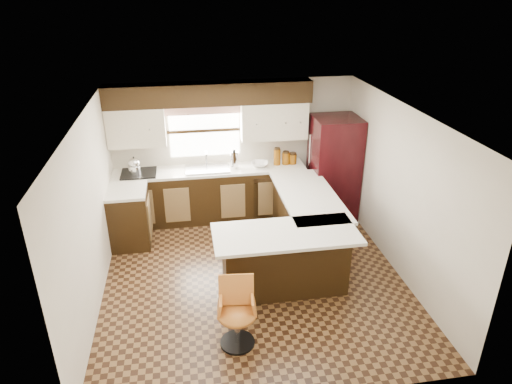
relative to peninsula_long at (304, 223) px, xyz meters
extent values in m
plane|color=#49301A|center=(-0.90, -0.62, -0.45)|extent=(4.40, 4.40, 0.00)
plane|color=silver|center=(-0.90, -0.62, 1.95)|extent=(4.40, 4.40, 0.00)
plane|color=beige|center=(-0.90, 1.58, 0.75)|extent=(4.40, 0.00, 4.40)
plane|color=beige|center=(-0.90, -2.83, 0.75)|extent=(4.40, 0.00, 4.40)
plane|color=beige|center=(-3.00, -0.62, 0.75)|extent=(0.00, 4.40, 4.40)
plane|color=beige|center=(1.20, -0.62, 0.75)|extent=(0.00, 4.40, 4.40)
cube|color=black|center=(-1.35, 1.28, 0.00)|extent=(3.30, 0.60, 0.90)
cube|color=black|center=(-2.70, 0.62, 0.00)|extent=(0.60, 0.70, 0.90)
cube|color=silver|center=(-1.35, 1.28, 0.47)|extent=(3.30, 0.60, 0.04)
cube|color=silver|center=(-2.70, 0.62, 0.47)|extent=(0.60, 0.70, 0.04)
cube|color=black|center=(-1.30, 1.40, 1.77)|extent=(3.40, 0.35, 0.36)
cube|color=beige|center=(-2.52, 1.40, 1.27)|extent=(0.94, 0.35, 0.64)
cube|color=beige|center=(-0.22, 1.40, 1.27)|extent=(1.14, 0.35, 0.64)
cube|color=white|center=(-1.40, 1.56, 1.10)|extent=(1.20, 0.02, 0.90)
cube|color=#D19B93|center=(-1.40, 1.52, 1.49)|extent=(1.30, 0.06, 0.18)
cube|color=#B2B2B7|center=(-1.40, 1.25, 0.51)|extent=(0.75, 0.45, 0.03)
cube|color=black|center=(-0.35, 0.99, -0.02)|extent=(0.58, 0.03, 0.78)
cube|color=black|center=(-2.55, 1.25, 0.51)|extent=(0.58, 0.50, 0.02)
cube|color=black|center=(0.00, 0.00, 0.00)|extent=(0.60, 1.95, 0.90)
cube|color=black|center=(-0.53, -0.97, 0.00)|extent=(1.65, 0.60, 0.90)
cube|color=silver|center=(0.05, 0.00, 0.47)|extent=(0.84, 1.95, 0.04)
cube|color=silver|center=(-0.55, -1.06, 0.47)|extent=(1.89, 0.84, 0.04)
cube|color=black|center=(0.79, 1.04, 0.46)|extent=(0.78, 0.75, 1.82)
cylinder|color=silver|center=(-0.93, 1.28, 0.64)|extent=(0.13, 0.13, 0.29)
imported|color=white|center=(-0.48, 1.28, 0.53)|extent=(0.35, 0.35, 0.07)
cylinder|color=#784208|center=(-0.17, 1.30, 0.64)|extent=(0.12, 0.12, 0.28)
cylinder|color=#784208|center=(-0.01, 1.30, 0.60)|extent=(0.13, 0.13, 0.21)
cylinder|color=#784208|center=(0.11, 1.30, 0.58)|extent=(0.14, 0.14, 0.17)
camera|label=1|loc=(-1.76, -6.04, 3.45)|focal=32.00mm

